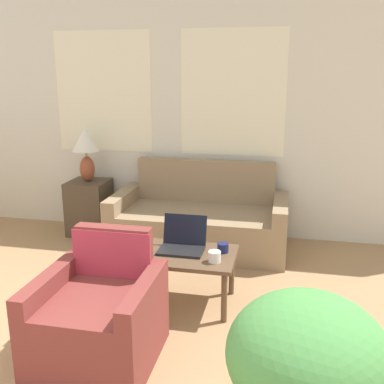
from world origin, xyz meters
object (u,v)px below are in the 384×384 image
object	(u,v)px
couch	(200,222)
laptop	(183,242)
coffee_table	(183,260)
table_lamp	(86,146)
armchair	(101,318)
potted_plant	(307,358)
cup_navy	(223,248)
cup_yellow	(215,257)

from	to	relation	value
couch	laptop	size ratio (longest dim) A/B	5.11
coffee_table	table_lamp	bearing A→B (deg)	135.84
armchair	potted_plant	size ratio (longest dim) A/B	1.01
coffee_table	cup_navy	size ratio (longest dim) A/B	9.29
table_lamp	cup_navy	world-z (taller)	table_lamp
potted_plant	cup_navy	bearing A→B (deg)	113.94
coffee_table	laptop	size ratio (longest dim) A/B	2.34
laptop	cup_yellow	size ratio (longest dim) A/B	3.74
couch	armchair	distance (m)	2.02
armchair	table_lamp	world-z (taller)	table_lamp
cup_yellow	potted_plant	distance (m)	1.28
couch	armchair	size ratio (longest dim) A/B	2.26
laptop	cup_yellow	world-z (taller)	laptop
armchair	cup_yellow	bearing A→B (deg)	47.72
table_lamp	cup_navy	xyz separation A→B (m)	(1.69, -1.26, -0.54)
table_lamp	laptop	bearing A→B (deg)	-42.82
table_lamp	coffee_table	world-z (taller)	table_lamp
table_lamp	coffee_table	bearing A→B (deg)	-44.16
armchair	coffee_table	world-z (taller)	armchair
armchair	cup_yellow	distance (m)	0.93
coffee_table	cup_yellow	distance (m)	0.30
armchair	laptop	xyz separation A→B (m)	(0.33, 0.86, 0.21)
cup_yellow	couch	bearing A→B (deg)	105.26
table_lamp	potted_plant	world-z (taller)	table_lamp
couch	cup_yellow	world-z (taller)	couch
table_lamp	laptop	distance (m)	1.93
cup_yellow	coffee_table	bearing A→B (deg)	157.43
armchair	table_lamp	xyz separation A→B (m)	(-1.04, 2.13, 0.72)
armchair	laptop	world-z (taller)	armchair
table_lamp	coffee_table	size ratio (longest dim) A/B	0.73
potted_plant	couch	bearing A→B (deg)	111.83
couch	table_lamp	size ratio (longest dim) A/B	2.98
armchair	laptop	distance (m)	0.95
couch	potted_plant	world-z (taller)	couch
couch	cup_yellow	bearing A→B (deg)	-74.74
table_lamp	cup_yellow	bearing A→B (deg)	-41.43
cup_navy	potted_plant	bearing A→B (deg)	-66.06
couch	table_lamp	bearing A→B (deg)	174.36
potted_plant	table_lamp	bearing A→B (deg)	131.37
laptop	cup_yellow	xyz separation A→B (m)	(0.28, -0.19, -0.02)
coffee_table	laptop	xyz separation A→B (m)	(-0.02, 0.08, 0.11)
laptop	couch	bearing A→B (deg)	93.91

